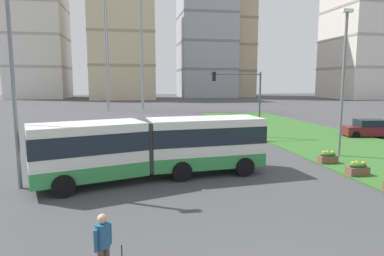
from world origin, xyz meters
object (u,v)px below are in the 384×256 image
Objects in this scene: car_maroon_sedan at (369,129)px; pedestrian_crossing at (103,243)px; apartment_tower_westcentre at (122,36)px; apartment_tower_eastcentre at (217,35)px; flower_planter_3 at (357,169)px; apartment_tower_west at (37,23)px; apartment_tower_centre at (206,17)px; flower_planter_4 at (328,157)px; articulated_bus at (154,146)px; apartment_tower_east at (370,10)px; streetlight_left at (12,76)px; traffic_light_far_right at (243,92)px; streetlight_median at (343,78)px; car_grey_wagon at (94,138)px.

pedestrian_crossing is (-21.81, -18.31, 0.25)m from car_maroon_sedan.
apartment_tower_westcentre is at bearing 90.54° from pedestrian_crossing.
flower_planter_3 is at bearing -100.46° from apartment_tower_eastcentre.
apartment_tower_centre is (51.69, -1.63, 3.28)m from apartment_tower_west.
car_maroon_sedan is 12.70m from flower_planter_4.
pedestrian_crossing is 15.81m from flower_planter_4.
articulated_bus is at bearing -104.57° from apartment_tower_centre.
apartment_tower_westcentre is (-0.88, 93.50, 17.05)m from pedestrian_crossing.
pedestrian_crossing is 95.05m from apartment_tower_westcentre.
apartment_tower_eastcentre is at bearing 152.29° from apartment_tower_east.
apartment_tower_westcentre is at bearing -164.70° from apartment_tower_centre.
car_maroon_sedan is at bearing -95.65° from apartment_tower_eastcentre.
car_maroon_sedan is 0.09× the size of apartment_tower_centre.
flower_planter_4 is 17.48m from streetlight_left.
pedestrian_crossing is at bearing -117.85° from traffic_light_far_right.
apartment_tower_east reaches higher than flower_planter_3.
flower_planter_3 is 0.12× the size of streetlight_median.
articulated_bus is 13.14m from streetlight_median.
flower_planter_4 is at bearing -98.40° from apartment_tower_centre.
traffic_light_far_right is 75.92m from apartment_tower_westcentre.
apartment_tower_east is (58.68, 73.10, 25.50)m from flower_planter_4.
apartment_tower_west is at bearing 119.55° from car_maroon_sedan.
apartment_tower_east is at bearing 49.41° from pedestrian_crossing.
traffic_light_far_right is 0.61× the size of streetlight_median.
flower_planter_4 is 0.12× the size of streetlight_left.
apartment_tower_eastcentre is 0.79× the size of apartment_tower_east.
apartment_tower_eastcentre is at bearing 1.92° from apartment_tower_west.
apartment_tower_westcentre is (-13.26, 83.67, 17.63)m from flower_planter_4.
apartment_tower_east is at bearing 51.25° from flower_planter_4.
apartment_tower_westcentre is (-13.26, 86.37, 17.63)m from flower_planter_3.
pedestrian_crossing is 0.05× the size of apartment_tower_westcentre.
car_grey_wagon is 12.98m from traffic_light_far_right.
car_grey_wagon is 10.47m from streetlight_left.
car_grey_wagon is at bearing -108.40° from apartment_tower_centre.
apartment_tower_east reaches higher than car_maroon_sedan.
articulated_bus is at bearing 170.80° from flower_planter_3.
apartment_tower_westcentre reaches higher than car_grey_wagon.
flower_planter_3 is (10.47, -1.69, -1.23)m from articulated_bus.
traffic_light_far_right reaches higher than flower_planter_3.
flower_planter_4 is 0.03× the size of apartment_tower_westcentre.
articulated_bus is 10.59m from flower_planter_4.
apartment_tower_centre reaches higher than traffic_light_far_right.
traffic_light_far_right is 90.25m from apartment_tower_east.
flower_planter_4 is at bearing -100.76° from apartment_tower_eastcentre.
apartment_tower_eastcentre is at bearing 70.14° from streetlight_left.
traffic_light_far_right is 0.16× the size of apartment_tower_westcentre.
streetlight_median is at bearing -64.97° from traffic_light_far_right.
apartment_tower_westcentre is (24.99, -8.93, -4.29)m from apartment_tower_west.
streetlight_median is (3.84, -8.23, 1.13)m from traffic_light_far_right.
apartment_tower_east reaches higher than apartment_tower_centre.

